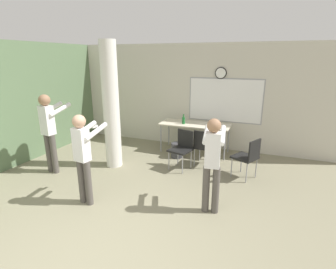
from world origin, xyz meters
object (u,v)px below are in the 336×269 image
Objects in this scene: chair_table_right at (204,145)px; person_playing_side at (212,159)px; bottle_on_table at (184,120)px; person_watching_back at (49,128)px; folding_table at (195,126)px; chair_mid_room at (248,156)px; chair_table_front at (182,147)px; person_playing_front at (83,153)px.

person_playing_side is (0.57, -1.78, 0.41)m from chair_table_right.
person_watching_back is (-2.27, -2.24, 0.14)m from bottle_on_table.
chair_mid_room is at bearing -38.18° from folding_table.
bottle_on_table reaches higher than chair_mid_room.
chair_table_front is at bearing 25.24° from person_watching_back.
bottle_on_table reaches higher than folding_table.
person_playing_front reaches higher than chair_mid_room.
folding_table is 2.08× the size of chair_table_right.
chair_mid_room is (1.74, -1.05, -0.36)m from bottle_on_table.
person_playing_front is 0.92× the size of person_watching_back.
chair_table_front is at bearing -145.05° from chair_table_right.
person_playing_front reaches higher than chair_table_front.
person_watching_back is (-1.51, 0.80, 0.08)m from person_playing_front.
person_playing_side is at bearing -106.78° from chair_mid_room.
chair_mid_room is 1.00× the size of chair_table_front.
chair_table_front is 0.55× the size of person_playing_front.
person_watching_back is at bearing -137.52° from folding_table.
bottle_on_table is at bearing 135.23° from chair_table_right.
person_playing_side is 2.12m from person_playing_front.
chair_mid_room is at bearing -31.09° from bottle_on_table.
bottle_on_table is 0.15× the size of person_watching_back.
chair_mid_room is 1.43m from chair_table_front.
bottle_on_table is at bearing 117.34° from person_playing_side.
person_watching_back is at bearing -135.38° from bottle_on_table.
bottle_on_table is 0.16× the size of person_playing_side.
folding_table is 1.15× the size of person_playing_side.
bottle_on_table is 1.09m from chair_table_right.
chair_mid_room and chair_table_front have the same top height.
person_playing_front reaches higher than chair_table_right.
bottle_on_table reaches higher than chair_table_right.
chair_table_front reaches higher than folding_table.
person_playing_side is 1.00× the size of person_playing_front.
chair_mid_room is 1.58m from person_playing_side.
person_playing_front is at bearing -103.95° from bottle_on_table.
folding_table is at bearing 91.26° from chair_table_front.
person_playing_front reaches higher than bottle_on_table.
bottle_on_table is at bearing 148.91° from chair_mid_room.
chair_table_right is 2.77m from person_playing_front.
bottle_on_table is at bearing -161.02° from folding_table.
person_playing_side is at bearing -68.72° from folding_table.
chair_table_front is 0.51× the size of person_watching_back.
person_watching_back is at bearing -163.46° from chair_mid_room.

